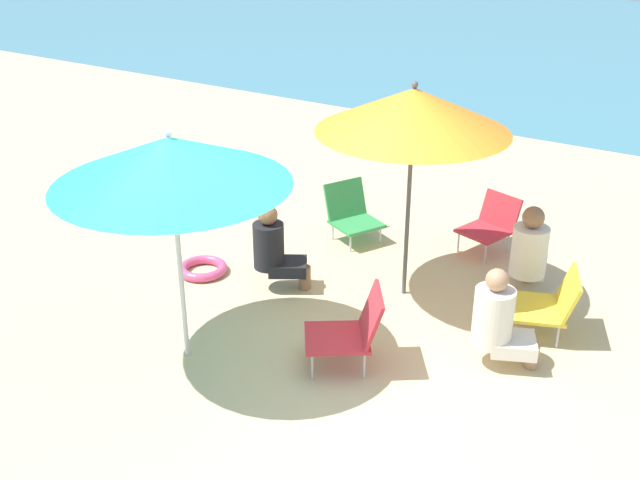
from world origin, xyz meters
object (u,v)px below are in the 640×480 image
(person_a, at_px, (529,251))
(swim_ring, at_px, (203,269))
(person_b, at_px, (275,248))
(umbrella_orange, at_px, (413,110))
(beach_chair_d, at_px, (351,212))
(umbrella_teal, at_px, (171,161))
(beach_chair_b, at_px, (352,328))
(person_c, at_px, (499,320))
(beach_chair_c, at_px, (547,303))
(beach_chair_a, at_px, (491,223))

(person_a, xyz_separation_m, swim_ring, (-2.91, -1.28, -0.42))
(person_b, xyz_separation_m, swim_ring, (-0.81, -0.13, -0.38))
(umbrella_orange, distance_m, beach_chair_d, 2.01)
(umbrella_teal, distance_m, beach_chair_d, 3.07)
(swim_ring, bearing_deg, person_b, 9.04)
(beach_chair_b, relative_size, person_c, 0.89)
(umbrella_orange, xyz_separation_m, person_c, (1.16, -0.68, -1.39))
(swim_ring, bearing_deg, person_c, 0.37)
(beach_chair_b, bearing_deg, person_c, 178.60)
(beach_chair_d, height_order, person_c, person_c)
(beach_chair_c, xyz_separation_m, swim_ring, (-3.27, -0.70, -0.26))
(person_a, bearing_deg, person_b, 106.15)
(beach_chair_b, distance_m, person_c, 1.18)
(umbrella_orange, xyz_separation_m, umbrella_teal, (-1.07, -1.91, -0.09))
(beach_chair_c, xyz_separation_m, person_c, (-0.20, -0.68, 0.11))
(umbrella_orange, distance_m, person_a, 1.77)
(beach_chair_a, bearing_deg, beach_chair_c, 54.48)
(person_a, relative_size, person_b, 1.07)
(umbrella_orange, relative_size, person_c, 2.36)
(umbrella_orange, xyz_separation_m, beach_chair_a, (0.35, 1.33, -1.49))
(beach_chair_a, relative_size, person_c, 0.76)
(beach_chair_c, bearing_deg, person_c, 52.85)
(umbrella_orange, distance_m, beach_chair_c, 2.02)
(umbrella_orange, height_order, person_c, umbrella_orange)
(person_a, height_order, person_b, person_a)
(beach_chair_b, relative_size, beach_chair_d, 1.11)
(beach_chair_a, distance_m, person_a, 1.00)
(person_a, bearing_deg, umbrella_orange, 107.69)
(person_c, bearing_deg, beach_chair_d, 122.13)
(person_a, height_order, swim_ring, person_a)
(person_b, bearing_deg, beach_chair_b, -61.29)
(beach_chair_d, bearing_deg, umbrella_teal, -63.28)
(beach_chair_c, relative_size, person_b, 0.86)
(beach_chair_c, bearing_deg, person_b, -7.69)
(swim_ring, bearing_deg, beach_chair_b, -16.49)
(umbrella_orange, xyz_separation_m, beach_chair_d, (-1.06, 0.82, -1.50))
(person_c, bearing_deg, beach_chair_b, -171.14)
(umbrella_orange, height_order, beach_chair_c, umbrella_orange)
(swim_ring, bearing_deg, beach_chair_a, 41.89)
(beach_chair_c, distance_m, person_c, 0.71)
(beach_chair_d, bearing_deg, person_b, -65.03)
(beach_chair_b, xyz_separation_m, swim_ring, (-2.08, 0.62, -0.30))
(umbrella_teal, distance_m, beach_chair_b, 1.94)
(umbrella_orange, relative_size, person_a, 2.21)
(person_a, bearing_deg, umbrella_teal, 127.78)
(umbrella_orange, relative_size, person_b, 2.36)
(umbrella_teal, relative_size, swim_ring, 3.94)
(umbrella_teal, distance_m, beach_chair_c, 3.40)
(person_c, distance_m, swim_ring, 3.09)
(beach_chair_c, distance_m, swim_ring, 3.35)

